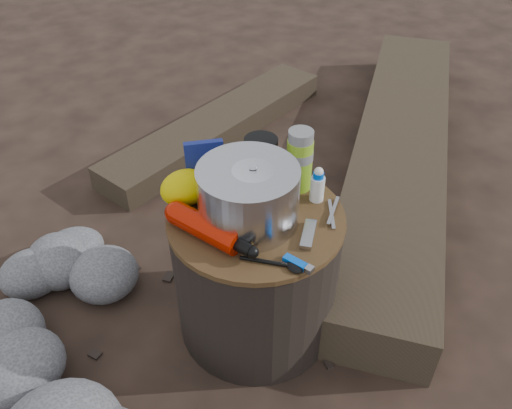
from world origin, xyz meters
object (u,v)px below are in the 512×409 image
stump (256,273)px  camping_pot (253,194)px  thermos (299,160)px  travel_mug (261,160)px  log_main (399,150)px  fuel_bottle (206,228)px

stump → camping_pot: camping_pot is taller
camping_pot → thermos: bearing=15.1°
thermos → travel_mug: thermos is taller
thermos → travel_mug: 0.11m
stump → camping_pot: size_ratio=2.84×
log_main → travel_mug: (-0.90, -0.24, 0.42)m
camping_pot → travel_mug: 0.18m
stump → thermos: bearing=14.1°
stump → thermos: (0.17, 0.04, 0.31)m
stump → thermos: thermos is taller
fuel_bottle → log_main: bearing=-2.4°
log_main → stump: bearing=-109.7°
fuel_bottle → travel_mug: size_ratio=1.95×
thermos → stump: bearing=-165.9°
log_main → fuel_bottle: (-1.15, -0.37, 0.38)m
log_main → thermos: thermos is taller
fuel_bottle → thermos: bearing=-12.5°
thermos → camping_pot: bearing=-164.9°
camping_pot → stump: bearing=27.0°
log_main → travel_mug: size_ratio=16.04×
stump → log_main: (1.00, 0.37, -0.13)m
travel_mug → stump: bearing=-128.1°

